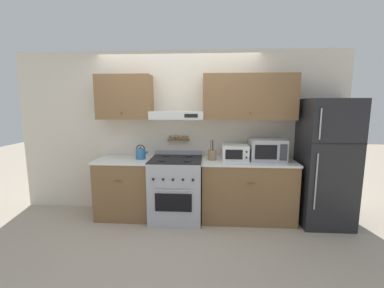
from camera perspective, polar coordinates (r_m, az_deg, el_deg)
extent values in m
plane|color=#B2A38E|center=(3.89, -3.92, -17.70)|extent=(16.00, 16.00, 0.00)
cube|color=beige|center=(4.14, -2.93, 2.47)|extent=(5.20, 0.08, 2.55)
cube|color=brown|center=(4.09, -14.73, 10.01)|extent=(0.82, 0.33, 0.66)
sphere|color=brown|center=(3.92, -15.41, 6.67)|extent=(0.02, 0.02, 0.02)
cube|color=brown|center=(3.93, 12.57, 10.15)|extent=(1.35, 0.33, 0.66)
sphere|color=brown|center=(3.76, 12.86, 6.69)|extent=(0.02, 0.02, 0.02)
cube|color=silver|center=(3.90, -3.34, 6.43)|extent=(0.80, 0.37, 0.12)
cube|color=black|center=(3.69, -0.23, 6.30)|extent=(0.19, 0.01, 0.05)
cube|color=brown|center=(4.08, -3.05, 0.86)|extent=(0.34, 0.07, 0.02)
cylinder|color=olive|center=(4.09, -4.94, 1.43)|extent=(0.03, 0.03, 0.06)
cylinder|color=olive|center=(4.08, -4.00, 1.42)|extent=(0.03, 0.03, 0.06)
cylinder|color=olive|center=(4.07, -3.05, 1.41)|extent=(0.03, 0.03, 0.06)
cylinder|color=olive|center=(4.07, -2.10, 1.41)|extent=(0.03, 0.03, 0.06)
cylinder|color=olive|center=(4.06, -1.14, 1.40)|extent=(0.03, 0.03, 0.06)
cube|color=brown|center=(4.17, -14.52, -9.54)|extent=(0.82, 0.59, 0.88)
cube|color=white|center=(4.06, -14.77, -3.44)|extent=(0.84, 0.61, 0.03)
cylinder|color=brown|center=(3.83, -16.07, -7.89)|extent=(0.10, 0.01, 0.01)
cube|color=brown|center=(4.02, 12.17, -10.18)|extent=(1.35, 0.59, 0.88)
cube|color=white|center=(3.90, 12.39, -3.85)|extent=(1.38, 0.61, 0.03)
cylinder|color=brown|center=(3.67, 12.99, -8.55)|extent=(0.10, 0.01, 0.01)
cube|color=#ADAFB5|center=(3.94, -3.49, -10.02)|extent=(0.75, 0.69, 0.92)
cube|color=black|center=(3.64, -4.18, -12.89)|extent=(0.51, 0.01, 0.26)
cylinder|color=#ADAFB5|center=(3.56, -4.27, -10.27)|extent=(0.53, 0.02, 0.02)
cube|color=black|center=(3.81, -3.56, -3.35)|extent=(0.75, 0.69, 0.01)
cylinder|color=#232326|center=(3.68, -6.69, -3.63)|extent=(0.11, 0.11, 0.02)
cylinder|color=#232326|center=(3.63, -1.05, -3.73)|extent=(0.11, 0.11, 0.02)
cylinder|color=#232326|center=(4.00, -5.85, -2.61)|extent=(0.11, 0.11, 0.02)
cylinder|color=#232326|center=(3.95, -0.66, -2.69)|extent=(0.11, 0.11, 0.02)
cylinder|color=black|center=(3.57, -8.62, -7.76)|extent=(0.03, 0.02, 0.03)
cylinder|color=black|center=(3.55, -6.45, -7.84)|extent=(0.03, 0.02, 0.03)
cylinder|color=black|center=(3.52, -4.26, -7.91)|extent=(0.03, 0.02, 0.03)
cylinder|color=black|center=(3.51, -2.04, -7.97)|extent=(0.03, 0.02, 0.03)
cylinder|color=black|center=(3.50, 0.19, -8.01)|extent=(0.03, 0.02, 0.03)
cube|color=#ADAFB5|center=(4.12, -3.01, -1.90)|extent=(0.75, 0.04, 0.06)
cube|color=#232326|center=(4.15, 27.55, -3.68)|extent=(0.69, 0.67, 1.81)
cube|color=black|center=(3.80, 29.96, 0.05)|extent=(0.69, 0.01, 0.01)
cylinder|color=#ADAFB5|center=(3.65, 26.67, 3.99)|extent=(0.02, 0.02, 0.40)
cylinder|color=#ADAFB5|center=(3.78, 25.86, -7.57)|extent=(0.02, 0.02, 0.76)
cylinder|color=teal|center=(3.98, -11.32, -2.34)|extent=(0.15, 0.15, 0.13)
ellipsoid|color=teal|center=(3.97, -11.35, -1.41)|extent=(0.14, 0.14, 0.08)
sphere|color=black|center=(3.96, -11.37, -0.73)|extent=(0.02, 0.02, 0.02)
cylinder|color=teal|center=(3.96, -10.33, -2.08)|extent=(0.09, 0.03, 0.08)
torus|color=black|center=(3.97, -11.36, -1.08)|extent=(0.13, 0.01, 0.13)
cube|color=#ADAFB5|center=(3.95, 16.37, -1.24)|extent=(0.51, 0.38, 0.32)
cube|color=black|center=(3.75, 16.12, -1.76)|extent=(0.30, 0.01, 0.20)
cube|color=#38383D|center=(3.81, 19.70, -1.77)|extent=(0.10, 0.01, 0.23)
cylinder|color=#8E7051|center=(3.85, 4.51, -2.47)|extent=(0.13, 0.13, 0.15)
cylinder|color=olive|center=(3.81, 4.21, -0.30)|extent=(0.01, 0.05, 0.16)
cylinder|color=#28282B|center=(3.83, 4.63, -0.28)|extent=(0.01, 0.04, 0.16)
cylinder|color=#B2B2B7|center=(3.83, 4.91, -0.27)|extent=(0.01, 0.03, 0.16)
cube|color=white|center=(3.86, 9.56, -1.91)|extent=(0.38, 0.28, 0.23)
cube|color=black|center=(3.72, 9.32, -2.33)|extent=(0.24, 0.01, 0.14)
cylinder|color=black|center=(3.72, 12.03, -1.73)|extent=(0.03, 0.01, 0.03)
cylinder|color=black|center=(3.74, 11.99, -2.97)|extent=(0.03, 0.01, 0.03)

